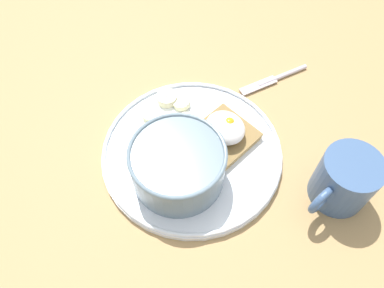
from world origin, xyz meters
The scene contains 13 objects.
ground_plane centered at (0.00, 0.00, 1.00)cm, with size 120.00×120.00×2.00cm, color #A38050.
plate centered at (0.00, 0.00, 2.80)cm, with size 27.74×27.74×1.60cm.
oatmeal_bowl centered at (-1.97, 4.33, 6.30)cm, with size 13.62×13.62×6.64cm.
toast_slice centered at (-1.45, -5.38, 3.70)cm, with size 9.07×9.07×1.24cm.
poached_egg centered at (-1.46, -5.42, 5.85)cm, with size 6.36×5.67×3.37cm.
banana_slice_front centered at (7.95, -4.58, 3.58)cm, with size 4.11×4.10×1.33cm.
banana_slice_left centered at (6.49, -0.48, 3.73)cm, with size 4.58×4.62×1.59cm.
banana_slice_back centered at (7.18, 3.48, 3.49)cm, with size 3.78×3.73×1.12cm.
banana_slice_right centered at (9.18, 0.68, 3.66)cm, with size 4.57×4.56×1.38cm.
banana_slice_inner centered at (4.54, -2.55, 3.75)cm, with size 4.03×4.05×1.63cm.
banana_slice_outer centered at (10.30, -3.36, 3.67)cm, with size 4.52×4.52×1.39cm.
coffee_mug centered at (-18.68, -11.37, 6.32)cm, with size 8.08×11.43×8.39cm.
knife centered at (2.12, -21.17, 2.40)cm, with size 4.41×13.56×0.80cm.
Camera 1 is at (-22.94, 19.81, 51.89)cm, focal length 35.00 mm.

